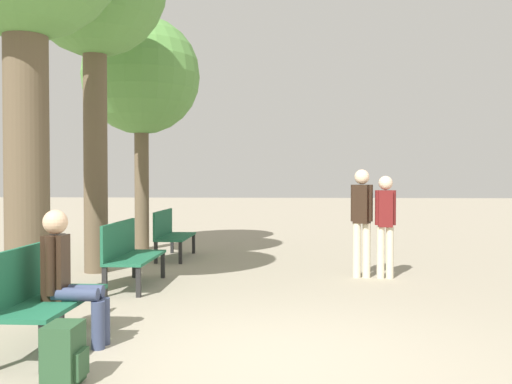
{
  "coord_description": "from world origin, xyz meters",
  "views": [
    {
      "loc": [
        0.23,
        -4.93,
        1.57
      ],
      "look_at": [
        -0.35,
        5.49,
        1.31
      ],
      "focal_mm": 40.0,
      "sensor_mm": 36.0,
      "label": 1
    }
  ],
  "objects_px": {
    "bench_row_0": "(41,290)",
    "bench_row_2": "(170,232)",
    "tree_row_2": "(141,77)",
    "person_seated": "(68,274)",
    "backpack": "(64,355)",
    "pedestrian_near": "(362,216)",
    "bench_row_1": "(129,251)",
    "pedestrian_mid": "(385,220)"
  },
  "relations": [
    {
      "from": "tree_row_2",
      "to": "pedestrian_mid",
      "type": "xyz_separation_m",
      "value": [
        4.71,
        -3.32,
        -2.84
      ]
    },
    {
      "from": "bench_row_0",
      "to": "backpack",
      "type": "relative_size",
      "value": 3.32
    },
    {
      "from": "bench_row_2",
      "to": "pedestrian_near",
      "type": "height_order",
      "value": "pedestrian_near"
    },
    {
      "from": "bench_row_2",
      "to": "person_seated",
      "type": "xyz_separation_m",
      "value": [
        0.25,
        -5.83,
        0.16
      ]
    },
    {
      "from": "bench_row_0",
      "to": "bench_row_2",
      "type": "distance_m",
      "value": 5.83
    },
    {
      "from": "bench_row_1",
      "to": "pedestrian_mid",
      "type": "relative_size",
      "value": 0.97
    },
    {
      "from": "bench_row_2",
      "to": "backpack",
      "type": "xyz_separation_m",
      "value": [
        0.61,
        -6.81,
        -0.29
      ]
    },
    {
      "from": "person_seated",
      "to": "backpack",
      "type": "relative_size",
      "value": 2.73
    },
    {
      "from": "bench_row_0",
      "to": "person_seated",
      "type": "relative_size",
      "value": 1.22
    },
    {
      "from": "bench_row_0",
      "to": "bench_row_1",
      "type": "bearing_deg",
      "value": 90.0
    },
    {
      "from": "bench_row_1",
      "to": "tree_row_2",
      "type": "xyz_separation_m",
      "value": [
        -0.89,
        4.19,
        3.24
      ]
    },
    {
      "from": "tree_row_2",
      "to": "person_seated",
      "type": "xyz_separation_m",
      "value": [
        1.14,
        -7.1,
        -3.09
      ]
    },
    {
      "from": "bench_row_2",
      "to": "tree_row_2",
      "type": "bearing_deg",
      "value": 125.05
    },
    {
      "from": "bench_row_2",
      "to": "person_seated",
      "type": "distance_m",
      "value": 5.84
    },
    {
      "from": "bench_row_2",
      "to": "pedestrian_mid",
      "type": "bearing_deg",
      "value": -28.21
    },
    {
      "from": "person_seated",
      "to": "pedestrian_near",
      "type": "height_order",
      "value": "pedestrian_near"
    },
    {
      "from": "backpack",
      "to": "pedestrian_near",
      "type": "height_order",
      "value": "pedestrian_near"
    },
    {
      "from": "bench_row_0",
      "to": "tree_row_2",
      "type": "xyz_separation_m",
      "value": [
        -0.89,
        7.11,
        3.24
      ]
    },
    {
      "from": "backpack",
      "to": "pedestrian_mid",
      "type": "xyz_separation_m",
      "value": [
        3.21,
        4.76,
        0.69
      ]
    },
    {
      "from": "bench_row_0",
      "to": "bench_row_2",
      "type": "bearing_deg",
      "value": 90.0
    },
    {
      "from": "pedestrian_near",
      "to": "bench_row_2",
      "type": "bearing_deg",
      "value": 150.1
    },
    {
      "from": "pedestrian_near",
      "to": "tree_row_2",
      "type": "bearing_deg",
      "value": 143.15
    },
    {
      "from": "bench_row_1",
      "to": "tree_row_2",
      "type": "distance_m",
      "value": 5.37
    },
    {
      "from": "tree_row_2",
      "to": "pedestrian_mid",
      "type": "bearing_deg",
      "value": -35.18
    },
    {
      "from": "pedestrian_mid",
      "to": "bench_row_2",
      "type": "bearing_deg",
      "value": 151.79
    },
    {
      "from": "bench_row_1",
      "to": "pedestrian_mid",
      "type": "bearing_deg",
      "value": 12.84
    },
    {
      "from": "bench_row_1",
      "to": "person_seated",
      "type": "relative_size",
      "value": 1.22
    },
    {
      "from": "bench_row_0",
      "to": "pedestrian_near",
      "type": "xyz_separation_m",
      "value": [
        3.46,
        3.85,
        0.46
      ]
    },
    {
      "from": "tree_row_2",
      "to": "backpack",
      "type": "relative_size",
      "value": 10.85
    },
    {
      "from": "bench_row_1",
      "to": "backpack",
      "type": "distance_m",
      "value": 3.95
    },
    {
      "from": "person_seated",
      "to": "backpack",
      "type": "xyz_separation_m",
      "value": [
        0.35,
        -0.98,
        -0.45
      ]
    },
    {
      "from": "bench_row_1",
      "to": "bench_row_2",
      "type": "xyz_separation_m",
      "value": [
        0.0,
        2.92,
        0.0
      ]
    },
    {
      "from": "bench_row_0",
      "to": "pedestrian_mid",
      "type": "distance_m",
      "value": 5.39
    },
    {
      "from": "pedestrian_near",
      "to": "pedestrian_mid",
      "type": "relative_size",
      "value": 1.06
    },
    {
      "from": "bench_row_1",
      "to": "backpack",
      "type": "bearing_deg",
      "value": -81.15
    },
    {
      "from": "backpack",
      "to": "pedestrian_near",
      "type": "xyz_separation_m",
      "value": [
        2.85,
        4.82,
        0.75
      ]
    },
    {
      "from": "person_seated",
      "to": "backpack",
      "type": "height_order",
      "value": "person_seated"
    },
    {
      "from": "bench_row_2",
      "to": "tree_row_2",
      "type": "distance_m",
      "value": 3.59
    },
    {
      "from": "bench_row_2",
      "to": "pedestrian_mid",
      "type": "relative_size",
      "value": 0.97
    },
    {
      "from": "bench_row_0",
      "to": "pedestrian_mid",
      "type": "bearing_deg",
      "value": 44.77
    },
    {
      "from": "pedestrian_near",
      "to": "bench_row_0",
      "type": "bearing_deg",
      "value": -131.97
    },
    {
      "from": "tree_row_2",
      "to": "pedestrian_near",
      "type": "distance_m",
      "value": 6.11
    }
  ]
}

